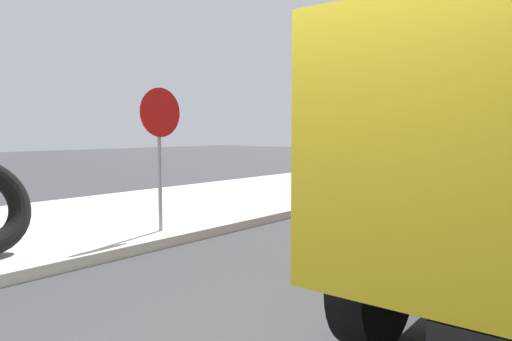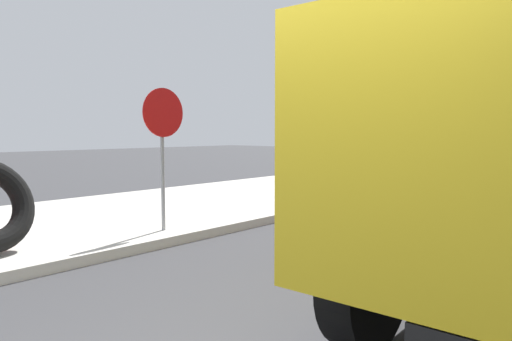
% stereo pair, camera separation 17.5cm
% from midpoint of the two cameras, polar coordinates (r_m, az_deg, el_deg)
% --- Properties ---
extents(stop_sign, '(0.76, 0.08, 2.24)m').
position_cam_midpoint_polar(stop_sign, '(7.44, -10.61, 4.62)').
color(stop_sign, gray).
rests_on(stop_sign, sidewalk_curb).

